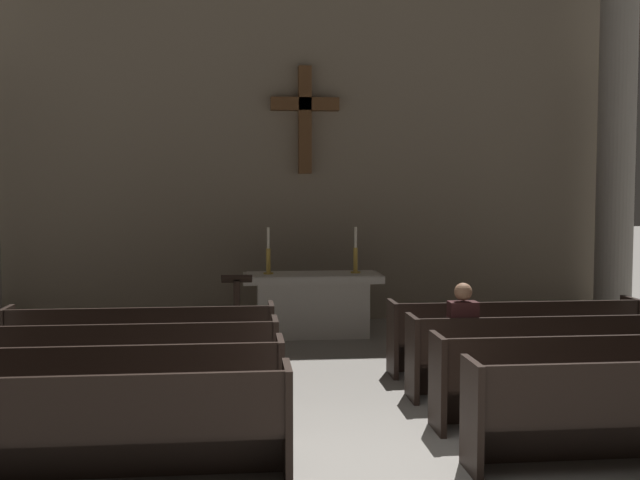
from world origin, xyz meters
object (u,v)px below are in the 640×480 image
altar (312,303)px  candlestick_left (268,259)px  pew_left_row_4 (141,344)px  candlestick_right (355,258)px  pew_left_row_1 (86,429)px  pew_left_row_3 (128,365)px  pew_right_row_4 (514,336)px  pew_right_row_3 (549,355)px  pew_left_row_2 (111,392)px  pew_right_row_2 (594,379)px  lone_worshipper (461,337)px  lectern (237,316)px  column_right_third (616,159)px

altar → candlestick_left: size_ratio=2.96×
pew_left_row_4 → candlestick_right: candlestick_right is taller
pew_left_row_1 → pew_left_row_3: size_ratio=1.00×
pew_right_row_4 → altar: bearing=130.7°
pew_left_row_4 → pew_right_row_3: 4.82m
pew_left_row_1 → altar: bearing=68.8°
pew_left_row_2 → pew_right_row_4: 5.19m
pew_left_row_3 → pew_right_row_2: 4.82m
pew_left_row_1 → altar: 6.49m
altar → lone_worshipper: 4.02m
pew_right_row_3 → pew_left_row_3: bearing=180.0°
candlestick_right → lectern: (-1.90, -1.20, -0.70)m
candlestick_right → altar: bearing=180.0°
pew_left_row_4 → lectern: size_ratio=2.79×
pew_left_row_1 → pew_right_row_4: size_ratio=1.00×
pew_right_row_3 → pew_left_row_1: bearing=-154.7°
pew_right_row_2 → lectern: bearing=133.4°
candlestick_left → candlestick_right: same height
lectern → pew_left_row_3: bearing=-113.6°
pew_right_row_2 → altar: altar is taller
pew_left_row_3 → candlestick_right: bearing=51.6°
pew_left_row_4 → candlestick_left: candlestick_left is taller
lone_worshipper → candlestick_left: bearing=118.1°
pew_left_row_4 → lone_worshipper: bearing=-16.2°
pew_right_row_3 → lectern: lectern is taller
pew_right_row_4 → candlestick_left: bearing=138.1°
pew_left_row_2 → column_right_third: column_right_third is taller
pew_left_row_3 → pew_right_row_4: 4.82m
altar → pew_right_row_3: bearing=-58.6°
pew_left_row_2 → pew_right_row_4: size_ratio=1.00×
pew_left_row_1 → pew_right_row_4: same height
pew_left_row_1 → lectern: lectern is taller
pew_left_row_2 → lone_worshipper: (3.67, 1.14, 0.22)m
pew_left_row_3 → candlestick_right: 4.96m
pew_right_row_2 → column_right_third: (2.88, 5.30, 2.40)m
pew_right_row_2 → lone_worshipper: lone_worshipper is taller
candlestick_left → lectern: bearing=-112.4°
pew_left_row_3 → lectern: 2.88m
pew_left_row_4 → pew_right_row_4: 4.69m
candlestick_left → pew_right_row_3: bearing=-51.6°
pew_left_row_3 → pew_left_row_4: same height
candlestick_left → pew_left_row_2: bearing=-108.4°
pew_left_row_3 → altar: altar is taller
pew_left_row_2 → pew_right_row_2: (4.69, 0.00, 0.00)m
pew_left_row_1 → altar: altar is taller
pew_left_row_3 → column_right_third: 8.98m
pew_left_row_4 → candlestick_right: size_ratio=4.34×
lectern → pew_left_row_1: bearing=-103.3°
pew_left_row_1 → candlestick_right: size_ratio=4.34×
altar → candlestick_right: 1.00m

